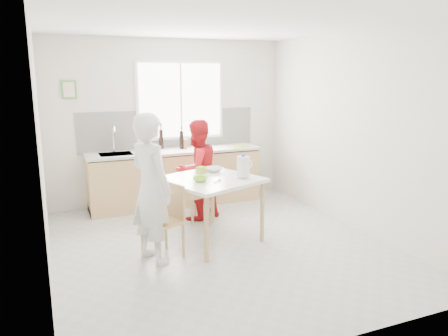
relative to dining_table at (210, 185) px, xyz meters
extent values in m
plane|color=#B7B7B2|center=(0.06, -0.21, -0.75)|extent=(4.50, 4.50, 0.00)
plane|color=silver|center=(0.06, 2.04, 0.60)|extent=(4.00, 0.00, 4.00)
plane|color=silver|center=(0.06, -2.46, 0.60)|extent=(4.00, 0.00, 4.00)
plane|color=silver|center=(-1.94, -0.21, 0.60)|extent=(0.00, 4.50, 4.50)
plane|color=silver|center=(2.06, -0.21, 0.60)|extent=(0.00, 4.50, 4.50)
plane|color=white|center=(0.06, -0.21, 1.95)|extent=(4.50, 4.50, 0.00)
cube|color=white|center=(0.26, 2.03, 0.95)|extent=(1.50, 0.03, 1.30)
cube|color=white|center=(0.26, 2.01, 0.95)|extent=(1.40, 0.02, 1.20)
cube|color=white|center=(0.26, 2.00, 0.95)|extent=(0.03, 0.03, 1.20)
cube|color=white|center=(0.06, 2.03, 0.47)|extent=(3.00, 0.02, 0.65)
cube|color=#549845|center=(-1.49, 2.03, 1.15)|extent=(0.22, 0.02, 0.28)
cube|color=beige|center=(-1.49, 2.02, 1.15)|extent=(0.16, 0.01, 0.22)
cube|color=tan|center=(0.06, 1.74, -0.32)|extent=(2.80, 0.60, 0.86)
cube|color=#3F3326|center=(0.06, 1.74, -0.70)|extent=(2.80, 0.54, 0.10)
cube|color=silver|center=(0.06, 1.74, 0.15)|extent=(2.84, 0.64, 0.04)
cube|color=#A5A5AA|center=(-0.89, 1.74, 0.15)|extent=(0.50, 0.40, 0.03)
cylinder|color=silver|center=(-0.89, 1.90, 0.35)|extent=(0.02, 0.02, 0.36)
torus|color=silver|center=(-0.89, 1.83, 0.53)|extent=(0.02, 0.18, 0.18)
cube|color=white|center=(0.00, 0.00, 0.06)|extent=(1.40, 1.40, 0.04)
cylinder|color=tan|center=(-0.28, -0.62, -0.36)|extent=(0.05, 0.05, 0.77)
cylinder|color=tan|center=(-0.62, 0.28, -0.36)|extent=(0.05, 0.05, 0.77)
cylinder|color=tan|center=(0.62, -0.28, -0.36)|extent=(0.05, 0.05, 0.77)
cylinder|color=tan|center=(0.28, 0.62, -0.36)|extent=(0.05, 0.05, 0.77)
cube|color=tan|center=(-0.70, -0.27, -0.32)|extent=(0.52, 0.52, 0.04)
cube|color=tan|center=(-0.53, -0.20, -0.09)|extent=(0.16, 0.37, 0.42)
cylinder|color=tan|center=(-0.92, -0.17, -0.54)|extent=(0.03, 0.03, 0.41)
cylinder|color=tan|center=(-0.80, -0.49, -0.54)|extent=(0.03, 0.03, 0.41)
cylinder|color=tan|center=(-0.60, -0.05, -0.54)|extent=(0.03, 0.03, 0.41)
cylinder|color=tan|center=(-0.48, -0.37, -0.54)|extent=(0.03, 0.03, 0.41)
cube|color=tan|center=(0.06, 0.83, -0.35)|extent=(0.48, 0.48, 0.04)
cube|color=tan|center=(0.00, 0.98, -0.14)|extent=(0.34, 0.15, 0.39)
cylinder|color=tan|center=(-0.03, 0.62, -0.56)|extent=(0.03, 0.03, 0.38)
cylinder|color=tan|center=(0.26, 0.73, -0.56)|extent=(0.03, 0.03, 0.38)
cylinder|color=tan|center=(-0.15, 0.92, -0.56)|extent=(0.03, 0.03, 0.38)
cylinder|color=tan|center=(0.15, 1.03, -0.56)|extent=(0.03, 0.03, 0.38)
imported|color=white|center=(-0.83, -0.32, 0.11)|extent=(0.61, 0.73, 1.72)
imported|color=red|center=(0.15, 0.92, -0.01)|extent=(0.87, 0.78, 1.48)
imported|color=#8BD932|center=(-0.17, -0.12, 0.11)|extent=(0.23, 0.23, 0.06)
imported|color=silver|center=(0.19, 0.34, 0.12)|extent=(0.30, 0.30, 0.06)
cylinder|color=white|center=(0.40, -0.15, 0.24)|extent=(0.16, 0.16, 0.26)
cylinder|color=blue|center=(0.40, -0.15, 0.38)|extent=(0.05, 0.05, 0.03)
torus|color=white|center=(0.48, -0.15, 0.26)|extent=(0.12, 0.07, 0.12)
cube|color=#91C32D|center=(-0.01, 0.30, 0.13)|extent=(0.13, 0.13, 0.09)
cylinder|color=#A5A5AA|center=(0.00, -0.23, 0.10)|extent=(0.13, 0.11, 0.01)
cube|color=#93BC2B|center=(1.13, 1.63, 0.18)|extent=(0.41, 0.35, 0.01)
cylinder|color=black|center=(-0.12, 1.92, 0.33)|extent=(0.07, 0.07, 0.32)
cylinder|color=black|center=(0.19, 1.81, 0.32)|extent=(0.07, 0.07, 0.30)
cylinder|color=#965520|center=(0.24, 1.76, 0.25)|extent=(0.06, 0.06, 0.16)
imported|color=#999999|center=(-0.40, 1.80, 0.26)|extent=(0.09, 0.09, 0.19)
camera|label=1|loc=(-1.91, -5.04, 1.38)|focal=35.00mm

